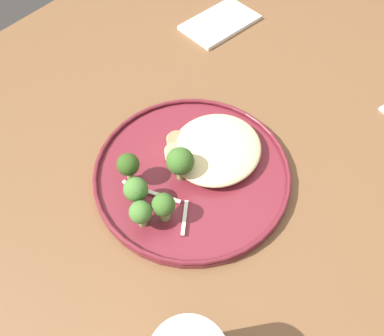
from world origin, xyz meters
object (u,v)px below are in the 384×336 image
Objects in this scene: seared_scallop_front_small at (175,153)px; broccoli_floret_split_head at (128,165)px; seared_scallop_center_golden at (177,141)px; folded_napkin at (220,23)px; seared_scallop_rear_pale at (213,158)px; broccoli_floret_center_pile at (136,190)px; broccoli_floret_front_edge at (141,213)px; broccoli_floret_left_leaning at (180,162)px; seared_scallop_tilted_round at (229,168)px; dinner_plate at (192,172)px; broccoli_floret_rear_charred at (164,206)px.

broccoli_floret_split_head is (-0.07, 0.03, 0.02)m from seared_scallop_front_small.
folded_napkin is at bearing 25.03° from seared_scallop_center_golden.
seared_scallop_rear_pale is 0.69× the size of broccoli_floret_center_pile.
broccoli_floret_left_leaning is at bearing 5.23° from broccoli_floret_front_edge.
seared_scallop_center_golden is 0.69× the size of broccoli_floret_front_edge.
seared_scallop_rear_pale is 0.23× the size of folded_napkin.
seared_scallop_tilted_round reaches higher than seared_scallop_rear_pale.
broccoli_floret_left_leaning is at bearing 135.48° from seared_scallop_tilted_round.
seared_scallop_center_golden is at bearing 10.99° from broccoli_floret_center_pile.
broccoli_floret_split_head is 0.91× the size of broccoli_floret_left_leaning.
folded_napkin is at bearing 23.69° from broccoli_floret_front_edge.
seared_scallop_front_small is (-0.02, -0.01, 0.00)m from seared_scallop_center_golden.
seared_scallop_tilted_round reaches higher than dinner_plate.
dinner_plate is 0.37m from folded_napkin.
seared_scallop_front_small is at bearing -154.46° from folded_napkin.
broccoli_floret_front_edge reaches higher than folded_napkin.
folded_napkin is at bearing 25.54° from seared_scallop_front_small.
seared_scallop_front_small is at bearing 110.76° from seared_scallop_tilted_round.
dinner_plate is 0.05m from seared_scallop_center_golden.
seared_scallop_center_golden is 0.33m from folded_napkin.
broccoli_floret_center_pile is (-0.02, -0.03, -0.00)m from broccoli_floret_split_head.
broccoli_floret_split_head is 0.07m from broccoli_floret_left_leaning.
broccoli_floret_front_edge is 0.03m from broccoli_floret_rear_charred.
broccoli_floret_split_head is 1.09× the size of broccoli_floret_rear_charred.
broccoli_floret_front_edge reaches higher than seared_scallop_tilted_round.
dinner_plate is 0.11m from broccoli_floret_front_edge.
seared_scallop_center_golden is 1.02× the size of seared_scallop_front_small.
broccoli_floret_left_leaning is (0.05, -0.05, 0.00)m from broccoli_floret_split_head.
broccoli_floret_front_edge is at bearing 174.78° from seared_scallop_rear_pale.
broccoli_floret_center_pile is (-0.09, -0.01, 0.02)m from seared_scallop_front_small.
seared_scallop_tilted_round is 0.37m from folded_napkin.
broccoli_floret_center_pile is 0.44m from folded_napkin.
seared_scallop_rear_pale is at bearing -58.97° from seared_scallop_front_small.
broccoli_floret_front_edge is (-0.11, -0.04, 0.02)m from seared_scallop_front_small.
seared_scallop_center_golden reaches higher than folded_napkin.
seared_scallop_front_small is at bearing 121.03° from seared_scallop_rear_pale.
broccoli_floret_split_head is (-0.10, 0.07, 0.03)m from seared_scallop_rear_pale.
seared_scallop_front_small reaches higher than seared_scallop_tilted_round.
broccoli_floret_left_leaning reaches higher than broccoli_floret_split_head.
broccoli_floret_left_leaning reaches higher than folded_napkin.
broccoli_floret_left_leaning reaches higher than seared_scallop_tilted_round.
dinner_plate reaches higher than folded_napkin.
seared_scallop_tilted_round is 0.46× the size of broccoli_floret_center_pile.
seared_scallop_front_small is 0.06m from seared_scallop_rear_pale.
broccoli_floret_left_leaning is (-0.04, -0.04, 0.03)m from seared_scallop_center_golden.
seared_scallop_rear_pale is at bearing -22.83° from dinner_plate.
broccoli_floret_rear_charred is (-0.06, -0.02, -0.01)m from broccoli_floret_left_leaning.
broccoli_floret_rear_charred is (-0.02, -0.08, -0.01)m from broccoli_floret_split_head.
broccoli_floret_split_head is 1.07× the size of broccoli_floret_center_pile.
broccoli_floret_rear_charred is at bearing -167.58° from dinner_plate.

